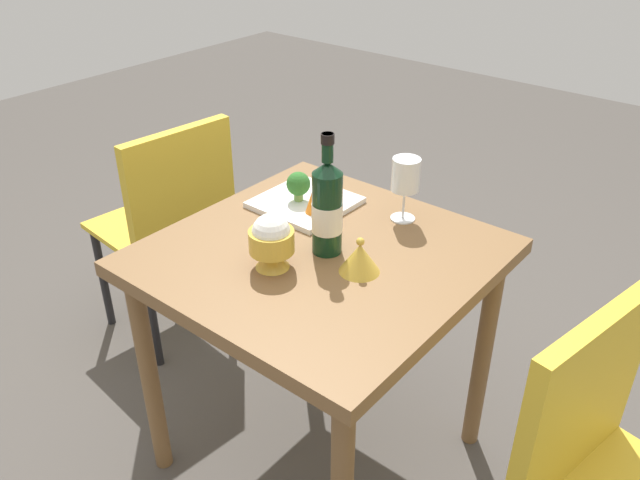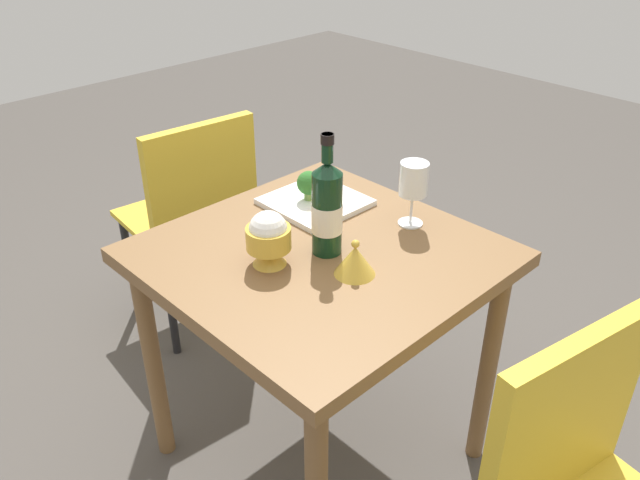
% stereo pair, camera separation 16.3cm
% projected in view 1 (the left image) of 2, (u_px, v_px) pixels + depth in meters
% --- Properties ---
extents(ground_plane, '(8.00, 8.00, 0.00)m').
position_uv_depth(ground_plane, '(320.00, 450.00, 2.01)').
color(ground_plane, '#4C4742').
extents(dining_table, '(0.79, 0.79, 0.73)m').
position_uv_depth(dining_table, '(320.00, 282.00, 1.70)').
color(dining_table, brown).
rests_on(dining_table, ground_plane).
extents(chair_near_window, '(0.47, 0.47, 0.85)m').
position_uv_depth(chair_near_window, '(604.00, 463.00, 1.31)').
color(chair_near_window, gold).
rests_on(chair_near_window, ground_plane).
extents(chair_by_wall, '(0.44, 0.44, 0.85)m').
position_uv_depth(chair_by_wall, '(172.00, 213.00, 2.23)').
color(chair_by_wall, gold).
rests_on(chair_by_wall, ground_plane).
extents(wine_bottle, '(0.08, 0.08, 0.31)m').
position_uv_depth(wine_bottle, '(327.00, 208.00, 1.58)').
color(wine_bottle, black).
rests_on(wine_bottle, dining_table).
extents(wine_glass, '(0.08, 0.08, 0.18)m').
position_uv_depth(wine_glass, '(406.00, 176.00, 1.72)').
color(wine_glass, white).
rests_on(wine_glass, dining_table).
extents(rice_bowl, '(0.11, 0.11, 0.14)m').
position_uv_depth(rice_bowl, '(271.00, 240.00, 1.54)').
color(rice_bowl, gold).
rests_on(rice_bowl, dining_table).
extents(rice_bowl_lid, '(0.10, 0.10, 0.09)m').
position_uv_depth(rice_bowl_lid, '(360.00, 258.00, 1.54)').
color(rice_bowl_lid, gold).
rests_on(rice_bowl_lid, dining_table).
extents(serving_plate, '(0.25, 0.25, 0.02)m').
position_uv_depth(serving_plate, '(305.00, 202.00, 1.86)').
color(serving_plate, white).
rests_on(serving_plate, dining_table).
extents(broccoli_floret, '(0.07, 0.07, 0.09)m').
position_uv_depth(broccoli_floret, '(298.00, 184.00, 1.83)').
color(broccoli_floret, '#729E4C').
rests_on(broccoli_floret, serving_plate).
extents(carrot_garnish_left, '(0.04, 0.04, 0.05)m').
position_uv_depth(carrot_garnish_left, '(297.00, 180.00, 1.90)').
color(carrot_garnish_left, orange).
rests_on(carrot_garnish_left, serving_plate).
extents(carrot_garnish_right, '(0.04, 0.04, 0.07)m').
position_uv_depth(carrot_garnish_right, '(312.00, 202.00, 1.77)').
color(carrot_garnish_right, orange).
rests_on(carrot_garnish_right, serving_plate).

